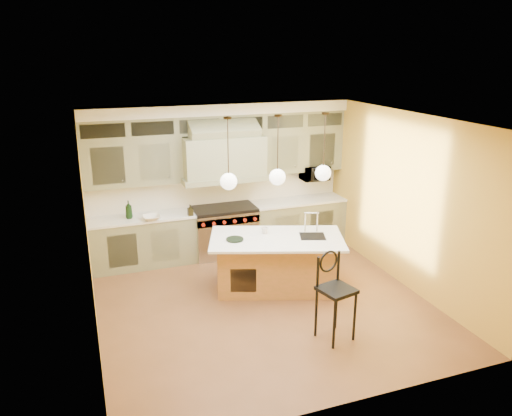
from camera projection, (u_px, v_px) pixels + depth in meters
name	position (u px, v px, depth m)	size (l,w,h in m)	color
floor	(263.00, 304.00, 7.88)	(5.00, 5.00, 0.00)	brown
ceiling	(264.00, 119.00, 7.00)	(5.00, 5.00, 0.00)	white
wall_back	(218.00, 178.00, 9.68)	(5.00, 5.00, 0.00)	gold
wall_front	(348.00, 289.00, 5.20)	(5.00, 5.00, 0.00)	gold
wall_left	(88.00, 237.00, 6.64)	(5.00, 5.00, 0.00)	gold
wall_right	(405.00, 200.00, 8.25)	(5.00, 5.00, 0.00)	gold
back_cabinetry	(222.00, 182.00, 9.45)	(5.00, 0.77, 2.90)	gray
range	(224.00, 230.00, 9.66)	(1.20, 0.74, 0.96)	silver
kitchen_island	(277.00, 262.00, 8.27)	(2.41, 1.79, 1.35)	olive
counter_stool	(335.00, 290.00, 6.76)	(0.53, 0.53, 1.25)	black
microwave	(315.00, 173.00, 10.09)	(0.54, 0.37, 0.30)	black
oil_bottle_a	(129.00, 210.00, 8.90)	(0.13, 0.13, 0.33)	black
oil_bottle_b	(190.00, 210.00, 9.06)	(0.09, 0.09, 0.21)	black
fruit_bowl	(152.00, 218.00, 8.86)	(0.32, 0.32, 0.08)	white
cup	(265.00, 230.00, 8.25)	(0.11, 0.11, 0.11)	silver
pendant_left	(229.00, 180.00, 7.56)	(0.26, 0.26, 1.11)	#2D2319
pendant_center	(277.00, 175.00, 7.82)	(0.26, 0.26, 1.11)	#2D2319
pendant_right	(323.00, 171.00, 8.08)	(0.26, 0.26, 1.11)	#2D2319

